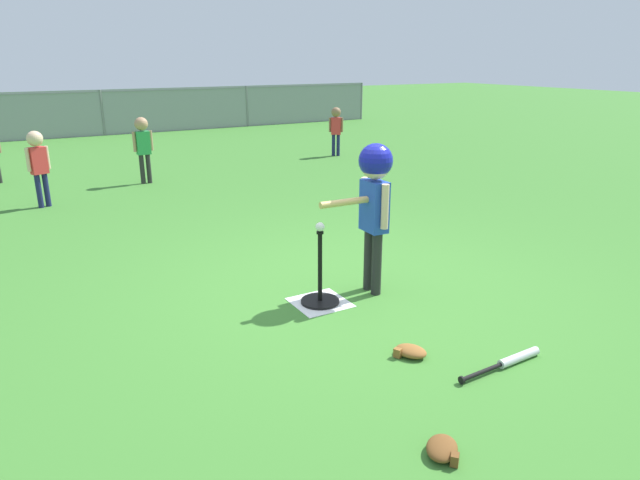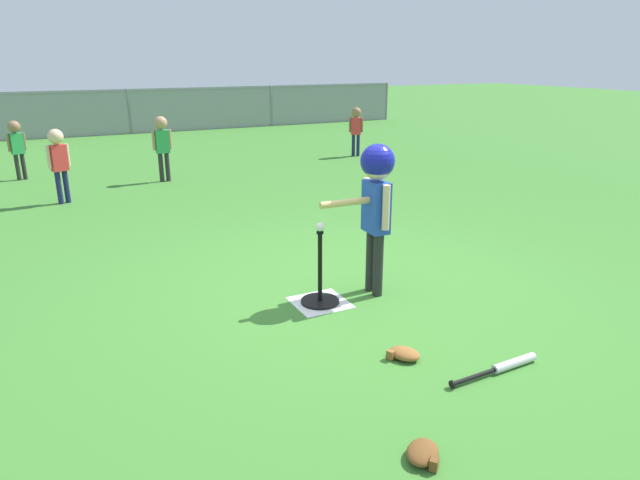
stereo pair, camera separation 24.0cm
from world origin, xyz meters
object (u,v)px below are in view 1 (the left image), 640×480
batting_tee (320,292)px  fielder_deep_center (336,125)px  baseball_on_tee (320,227)px  fielder_deep_left (143,141)px  fielder_near_left (38,159)px  spare_bat_silver (511,360)px  glove_near_bats (443,449)px  batter_child (374,188)px  glove_by_plate (410,351)px

batting_tee → fielder_deep_center: 7.32m
baseball_on_tee → fielder_deep_center: size_ratio=0.08×
batting_tee → fielder_deep_left: (-0.11, 5.43, 0.58)m
batting_tee → fielder_deep_center: size_ratio=0.64×
fielder_near_left → spare_bat_silver: 6.53m
glove_near_bats → batter_child: bearing=65.0°
spare_bat_silver → batter_child: bearing=94.0°
spare_bat_silver → glove_near_bats: bearing=-155.7°
glove_by_plate → fielder_deep_center: bearing=62.1°
baseball_on_tee → spare_bat_silver: baseball_on_tee is taller
batter_child → fielder_near_left: batter_child is taller
fielder_near_left → spare_bat_silver: size_ratio=1.43×
fielder_deep_center → spare_bat_silver: (-3.31, -7.65, -0.60)m
batting_tee → glove_by_plate: 1.07m
baseball_on_tee → spare_bat_silver: bearing=-67.7°
fielder_near_left → spare_bat_silver: fielder_near_left is taller
batting_tee → spare_bat_silver: 1.61m
baseball_on_tee → glove_by_plate: (0.10, -1.07, -0.62)m
fielder_near_left → batting_tee: bearing=-69.9°
batter_child → fielder_near_left: size_ratio=1.26×
fielder_deep_center → glove_by_plate: bearing=-117.9°
spare_bat_silver → glove_by_plate: 0.66m
fielder_near_left → fielder_deep_left: bearing=27.9°
spare_bat_silver → glove_by_plate: size_ratio=2.67×
fielder_deep_center → spare_bat_silver: bearing=-113.4°
batting_tee → fielder_deep_left: fielder_deep_left is taller
fielder_deep_left → glove_by_plate: 6.53m
fielder_deep_center → glove_by_plate: (-3.82, -7.23, -0.60)m
baseball_on_tee → fielder_deep_left: (-0.11, 5.43, 0.02)m
glove_by_plate → batter_child: bearing=68.9°
fielder_deep_center → glove_near_bats: bearing=-118.0°
fielder_deep_left → glove_near_bats: bearing=-92.2°
baseball_on_tee → batter_child: 0.57m
baseball_on_tee → fielder_near_left: fielder_near_left is taller
spare_bat_silver → glove_near_bats: size_ratio=2.64×
fielder_deep_left → fielder_deep_center: fielder_deep_left is taller
batter_child → glove_by_plate: batter_child is taller
fielder_near_left → fielder_deep_center: size_ratio=1.05×
spare_bat_silver → fielder_near_left: bearing=110.6°
fielder_near_left → glove_by_plate: size_ratio=3.83×
baseball_on_tee → spare_bat_silver: 1.73m
batting_tee → spare_bat_silver: bearing=-67.7°
fielder_deep_center → glove_near_bats: 9.20m
batting_tee → glove_by_plate: bearing=-84.6°
fielder_deep_left → glove_by_plate: (0.21, -6.49, -0.64)m
batting_tee → fielder_deep_left: bearing=91.2°
baseball_on_tee → glove_near_bats: 2.08m
glove_by_plate → glove_near_bats: (-0.49, -0.88, 0.00)m
batting_tee → glove_near_bats: batting_tee is taller
batting_tee → batter_child: bearing=-1.8°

